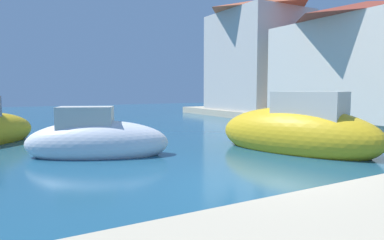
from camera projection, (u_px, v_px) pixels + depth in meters
The scene contains 7 objects.
ground at pixel (255, 185), 7.73m from camera, with size 80.00×80.00×0.00m, color #1E5170.
moored_boat_0 at pixel (88, 122), 18.49m from camera, with size 3.10×4.73×1.25m.
moored_boat_2 at pixel (297, 133), 11.89m from camera, with size 3.91×6.10×2.47m.
moored_boat_3 at pixel (97, 141), 11.02m from camera, with size 4.73×3.24×1.90m.
waterfront_building_main at pixel (364, 59), 19.27m from camera, with size 6.68×9.12×6.40m.
waterfront_building_annex at pixel (257, 55), 26.98m from camera, with size 6.00×7.03×8.43m.
quayside_tree at pixel (331, 69), 21.58m from camera, with size 2.86×2.86×4.32m.
Camera 1 is at (-4.97, -5.88, 2.12)m, focal length 32.60 mm.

